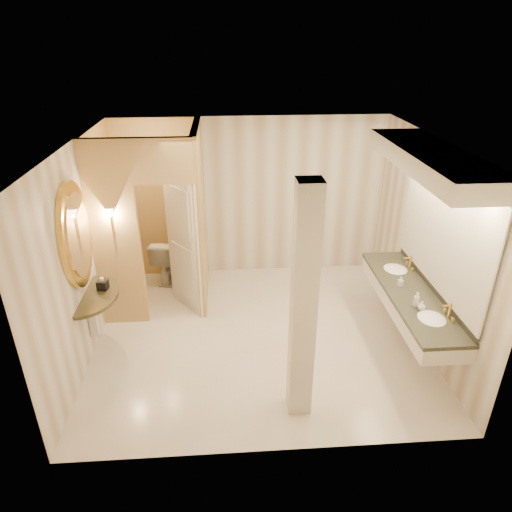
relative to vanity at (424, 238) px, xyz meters
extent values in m
plane|color=white|center=(-1.98, 0.40, -1.63)|extent=(4.50, 4.50, 0.00)
plane|color=silver|center=(-1.98, 0.40, 1.07)|extent=(4.50, 4.50, 0.00)
cube|color=beige|center=(-1.98, 2.40, -0.28)|extent=(4.50, 0.02, 2.70)
cube|color=beige|center=(-1.98, -1.60, -0.28)|extent=(4.50, 0.02, 2.70)
cube|color=beige|center=(-4.23, 0.40, -0.28)|extent=(0.02, 4.00, 2.70)
cube|color=beige|center=(0.27, 0.40, -0.28)|extent=(0.02, 4.00, 2.70)
cube|color=tan|center=(-2.78, 1.65, -0.28)|extent=(0.10, 1.50, 2.70)
cube|color=tan|center=(-3.90, 0.90, -0.28)|extent=(0.65, 0.10, 2.70)
cube|color=tan|center=(-3.18, 0.90, 0.77)|extent=(0.80, 0.10, 0.60)
cube|color=silver|center=(-3.02, 1.22, -0.58)|extent=(0.52, 0.67, 2.10)
cylinder|color=gold|center=(-3.90, 0.83, -0.08)|extent=(0.03, 0.03, 0.30)
cone|color=silver|center=(-3.90, 0.83, 0.12)|extent=(0.14, 0.14, 0.14)
cube|color=silver|center=(-0.03, 0.00, -0.90)|extent=(0.60, 2.27, 0.24)
cube|color=black|center=(-0.03, 0.00, -0.78)|extent=(0.64, 2.31, 0.05)
cube|color=black|center=(0.25, 0.00, -0.71)|extent=(0.03, 2.27, 0.10)
ellipsoid|color=white|center=(-0.03, -0.61, -0.80)|extent=(0.40, 0.44, 0.15)
cylinder|color=gold|center=(0.17, -0.61, -0.67)|extent=(0.03, 0.03, 0.22)
ellipsoid|color=white|center=(-0.03, 0.61, -0.80)|extent=(0.40, 0.44, 0.15)
cylinder|color=gold|center=(0.17, 0.61, -0.67)|extent=(0.03, 0.03, 0.22)
cube|color=white|center=(0.25, 0.00, 0.07)|extent=(0.03, 2.27, 1.40)
cube|color=silver|center=(-0.03, 0.00, 0.96)|extent=(0.75, 2.47, 0.22)
cylinder|color=black|center=(-4.21, 0.21, -0.78)|extent=(1.02, 1.02, 0.05)
cube|color=silver|center=(-4.17, 0.21, -1.08)|extent=(0.10, 0.10, 0.60)
cylinder|color=gold|center=(-4.19, 0.21, 0.07)|extent=(0.07, 1.02, 1.02)
cylinder|color=white|center=(-4.15, 0.21, 0.07)|extent=(0.02, 0.81, 0.81)
cube|color=silver|center=(-1.63, -1.00, -0.28)|extent=(0.25, 0.25, 2.70)
cube|color=black|center=(-4.01, 0.35, -0.69)|extent=(0.14, 0.14, 0.12)
imported|color=white|center=(-3.39, 2.15, -1.24)|extent=(0.58, 0.83, 0.78)
imported|color=beige|center=(-0.13, 0.15, -0.69)|extent=(0.07, 0.07, 0.13)
imported|color=silver|center=(-0.09, -0.43, -0.69)|extent=(0.12, 0.12, 0.12)
imported|color=#C6B28C|center=(-0.12, -0.35, -0.66)|extent=(0.09, 0.09, 0.19)
camera|label=1|loc=(-2.40, -4.90, 2.27)|focal=32.00mm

